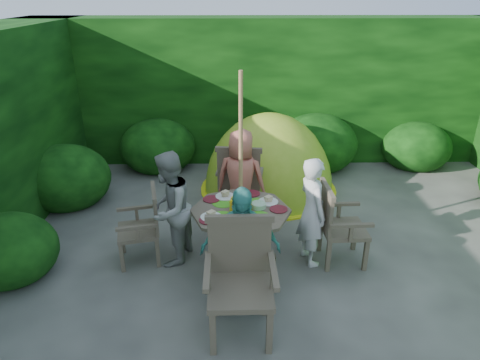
{
  "coord_description": "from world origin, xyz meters",
  "views": [
    {
      "loc": [
        -0.88,
        -3.79,
        2.91
      ],
      "look_at": [
        -0.8,
        0.84,
        0.85
      ],
      "focal_mm": 32.0,
      "sensor_mm": 36.0,
      "label": 1
    }
  ],
  "objects_px": {
    "patio_table": "(241,218)",
    "parasol_pole": "(241,174)",
    "garden_chair_front": "(240,277)",
    "child_right": "(312,212)",
    "child_back": "(241,180)",
    "garden_chair_back": "(240,180)",
    "garden_chair_left": "(144,225)",
    "child_left": "(169,209)",
    "dome_tent": "(268,189)",
    "child_front": "(240,250)",
    "garden_chair_right": "(337,224)"
  },
  "relations": [
    {
      "from": "garden_chair_right",
      "to": "patio_table",
      "type": "bearing_deg",
      "value": 86.58
    },
    {
      "from": "parasol_pole",
      "to": "child_back",
      "type": "xyz_separation_m",
      "value": [
        0.02,
        0.8,
        -0.43
      ]
    },
    {
      "from": "garden_chair_left",
      "to": "garden_chair_front",
      "type": "height_order",
      "value": "garden_chair_front"
    },
    {
      "from": "garden_chair_front",
      "to": "dome_tent",
      "type": "height_order",
      "value": "dome_tent"
    },
    {
      "from": "garden_chair_left",
      "to": "dome_tent",
      "type": "bearing_deg",
      "value": 127.86
    },
    {
      "from": "garden_chair_back",
      "to": "child_back",
      "type": "distance_m",
      "value": 0.31
    },
    {
      "from": "child_left",
      "to": "garden_chair_right",
      "type": "bearing_deg",
      "value": 103.19
    },
    {
      "from": "child_front",
      "to": "dome_tent",
      "type": "xyz_separation_m",
      "value": [
        0.49,
        2.74,
        -0.66
      ]
    },
    {
      "from": "garden_chair_left",
      "to": "dome_tent",
      "type": "xyz_separation_m",
      "value": [
        1.58,
        1.9,
        -0.45
      ]
    },
    {
      "from": "parasol_pole",
      "to": "garden_chair_front",
      "type": "bearing_deg",
      "value": -91.42
    },
    {
      "from": "child_left",
      "to": "child_front",
      "type": "relative_size",
      "value": 1.02
    },
    {
      "from": "parasol_pole",
      "to": "garden_chair_back",
      "type": "bearing_deg",
      "value": 89.26
    },
    {
      "from": "parasol_pole",
      "to": "garden_chair_back",
      "type": "relative_size",
      "value": 2.14
    },
    {
      "from": "garden_chair_left",
      "to": "dome_tent",
      "type": "distance_m",
      "value": 2.52
    },
    {
      "from": "parasol_pole",
      "to": "garden_chair_back",
      "type": "distance_m",
      "value": 1.22
    },
    {
      "from": "dome_tent",
      "to": "child_right",
      "type": "bearing_deg",
      "value": -73.21
    },
    {
      "from": "patio_table",
      "to": "child_right",
      "type": "height_order",
      "value": "child_right"
    },
    {
      "from": "garden_chair_right",
      "to": "child_right",
      "type": "height_order",
      "value": "child_right"
    },
    {
      "from": "parasol_pole",
      "to": "garden_chair_right",
      "type": "height_order",
      "value": "parasol_pole"
    },
    {
      "from": "patio_table",
      "to": "child_right",
      "type": "bearing_deg",
      "value": -1.33
    },
    {
      "from": "garden_chair_right",
      "to": "child_front",
      "type": "bearing_deg",
      "value": 122.76
    },
    {
      "from": "patio_table",
      "to": "child_back",
      "type": "height_order",
      "value": "child_back"
    },
    {
      "from": "child_left",
      "to": "dome_tent",
      "type": "bearing_deg",
      "value": 161.06
    },
    {
      "from": "garden_chair_right",
      "to": "garden_chair_back",
      "type": "xyz_separation_m",
      "value": [
        -1.08,
        1.12,
        0.06
      ]
    },
    {
      "from": "child_right",
      "to": "child_front",
      "type": "xyz_separation_m",
      "value": [
        -0.82,
        -0.78,
        0.01
      ]
    },
    {
      "from": "child_right",
      "to": "child_left",
      "type": "bearing_deg",
      "value": 71.9
    },
    {
      "from": "parasol_pole",
      "to": "garden_chair_left",
      "type": "distance_m",
      "value": 1.28
    },
    {
      "from": "child_right",
      "to": "garden_chair_front",
      "type": "bearing_deg",
      "value": 125.44
    },
    {
      "from": "garden_chair_left",
      "to": "garden_chair_front",
      "type": "relative_size",
      "value": 0.81
    },
    {
      "from": "patio_table",
      "to": "garden_chair_left",
      "type": "xyz_separation_m",
      "value": [
        -1.11,
        0.04,
        -0.1
      ]
    },
    {
      "from": "garden_chair_front",
      "to": "patio_table",
      "type": "bearing_deg",
      "value": 87.77
    },
    {
      "from": "patio_table",
      "to": "parasol_pole",
      "type": "xyz_separation_m",
      "value": [
        -0.0,
        -0.0,
        0.54
      ]
    },
    {
      "from": "garden_chair_left",
      "to": "garden_chair_back",
      "type": "height_order",
      "value": "garden_chair_back"
    },
    {
      "from": "garden_chair_front",
      "to": "child_back",
      "type": "height_order",
      "value": "child_back"
    },
    {
      "from": "garden_chair_right",
      "to": "garden_chair_front",
      "type": "bearing_deg",
      "value": 131.35
    },
    {
      "from": "garden_chair_back",
      "to": "garden_chair_front",
      "type": "xyz_separation_m",
      "value": [
        -0.04,
        -2.18,
        0.01
      ]
    },
    {
      "from": "child_left",
      "to": "garden_chair_left",
      "type": "bearing_deg",
      "value": -80.0
    },
    {
      "from": "child_right",
      "to": "child_front",
      "type": "distance_m",
      "value": 1.13
    },
    {
      "from": "garden_chair_back",
      "to": "dome_tent",
      "type": "relative_size",
      "value": 0.42
    },
    {
      "from": "garden_chair_left",
      "to": "child_left",
      "type": "bearing_deg",
      "value": 73.03
    },
    {
      "from": "garden_chair_right",
      "to": "child_back",
      "type": "xyz_separation_m",
      "value": [
        -1.08,
        0.83,
        0.18
      ]
    },
    {
      "from": "child_back",
      "to": "child_right",
      "type": "bearing_deg",
      "value": 148.26
    },
    {
      "from": "garden_chair_front",
      "to": "child_front",
      "type": "distance_m",
      "value": 0.3
    },
    {
      "from": "child_left",
      "to": "dome_tent",
      "type": "xyz_separation_m",
      "value": [
        1.28,
        1.93,
        -0.67
      ]
    },
    {
      "from": "parasol_pole",
      "to": "garden_chair_right",
      "type": "bearing_deg",
      "value": -1.5
    },
    {
      "from": "patio_table",
      "to": "child_back",
      "type": "distance_m",
      "value": 0.81
    },
    {
      "from": "garden_chair_back",
      "to": "garden_chair_front",
      "type": "relative_size",
      "value": 0.98
    },
    {
      "from": "parasol_pole",
      "to": "child_front",
      "type": "bearing_deg",
      "value": -91.26
    },
    {
      "from": "parasol_pole",
      "to": "garden_chair_right",
      "type": "relative_size",
      "value": 2.4
    },
    {
      "from": "child_front",
      "to": "garden_chair_front",
      "type": "bearing_deg",
      "value": -94.98
    }
  ]
}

